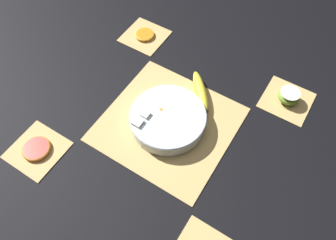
# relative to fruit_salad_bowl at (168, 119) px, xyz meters

# --- Properties ---
(ground_plane) EXTENTS (6.00, 6.00, 0.00)m
(ground_plane) POSITION_rel_fruit_salad_bowl_xyz_m (-0.00, -0.00, -0.04)
(ground_plane) COLOR black
(bamboo_mat_center) EXTENTS (0.42, 0.40, 0.01)m
(bamboo_mat_center) POSITION_rel_fruit_salad_bowl_xyz_m (-0.00, -0.00, -0.03)
(bamboo_mat_center) COLOR tan
(bamboo_mat_center) RESTS_ON ground_plane
(coaster_mat_near_left) EXTENTS (0.16, 0.16, 0.01)m
(coaster_mat_near_left) POSITION_rel_fruit_salad_bowl_xyz_m (-0.30, -0.30, -0.03)
(coaster_mat_near_left) COLOR tan
(coaster_mat_near_left) RESTS_ON ground_plane
(coaster_mat_near_right) EXTENTS (0.16, 0.16, 0.01)m
(coaster_mat_near_right) POSITION_rel_fruit_salad_bowl_xyz_m (0.30, -0.30, -0.03)
(coaster_mat_near_right) COLOR tan
(coaster_mat_near_right) RESTS_ON ground_plane
(coaster_mat_far_right) EXTENTS (0.16, 0.16, 0.01)m
(coaster_mat_far_right) POSITION_rel_fruit_salad_bowl_xyz_m (0.30, 0.30, -0.03)
(coaster_mat_far_right) COLOR tan
(coaster_mat_far_right) RESTS_ON ground_plane
(fruit_salad_bowl) EXTENTS (0.25, 0.25, 0.06)m
(fruit_salad_bowl) POSITION_rel_fruit_salad_bowl_xyz_m (0.00, 0.00, 0.00)
(fruit_salad_bowl) COLOR silver
(fruit_salad_bowl) RESTS_ON bamboo_mat_center
(whole_banana) EXTENTS (0.15, 0.16, 0.04)m
(whole_banana) POSITION_rel_fruit_salad_bowl_xyz_m (-0.03, -0.16, -0.01)
(whole_banana) COLOR yellow
(whole_banana) RESTS_ON bamboo_mat_center
(apple_half) EXTENTS (0.07, 0.07, 0.04)m
(apple_half) POSITION_rel_fruit_salad_bowl_xyz_m (-0.30, -0.30, -0.01)
(apple_half) COLOR #7FAD38
(apple_half) RESTS_ON coaster_mat_near_left
(orange_slice_whole) EXTENTS (0.08, 0.08, 0.01)m
(orange_slice_whole) POSITION_rel_fruit_salad_bowl_xyz_m (0.30, -0.30, -0.02)
(orange_slice_whole) COLOR orange
(orange_slice_whole) RESTS_ON coaster_mat_near_right
(grapefruit_slice) EXTENTS (0.09, 0.09, 0.01)m
(grapefruit_slice) POSITION_rel_fruit_salad_bowl_xyz_m (0.30, 0.30, -0.02)
(grapefruit_slice) COLOR red
(grapefruit_slice) RESTS_ON coaster_mat_far_right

